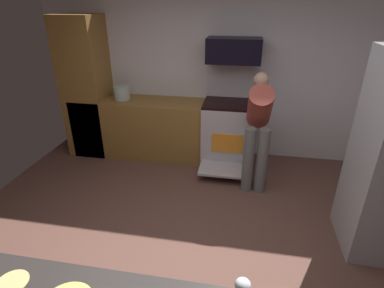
{
  "coord_description": "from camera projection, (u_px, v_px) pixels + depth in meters",
  "views": [
    {
      "loc": [
        0.5,
        -2.25,
        2.29
      ],
      "look_at": [
        0.05,
        0.3,
        1.05
      ],
      "focal_mm": 28.47,
      "sensor_mm": 36.0,
      "label": 1
    }
  ],
  "objects": [
    {
      "name": "wine_glass_mid",
      "position": [
        243.0,
        286.0,
        1.5
      ],
      "size": [
        0.08,
        0.08,
        0.15
      ],
      "color": "silver",
      "rests_on": "counter_island"
    },
    {
      "name": "mixing_bowl_large",
      "position": [
        13.0,
        286.0,
        1.6
      ],
      "size": [
        0.17,
        0.17,
        0.05
      ],
      "primitive_type": "cone",
      "rotation": [
        3.14,
        0.0,
        0.0
      ],
      "color": "#ECC378",
      "rests_on": "counter_island"
    },
    {
      "name": "ground_plane",
      "position": [
        182.0,
        251.0,
        3.07
      ],
      "size": [
        5.2,
        4.8,
        0.02
      ],
      "primitive_type": "cube",
      "color": "brown"
    },
    {
      "name": "cabinet_column",
      "position": [
        87.0,
        88.0,
        4.67
      ],
      "size": [
        0.6,
        0.6,
        2.1
      ],
      "primitive_type": "cube",
      "color": "olive",
      "rests_on": "ground"
    },
    {
      "name": "wall_back",
      "position": [
        213.0,
        71.0,
        4.58
      ],
      "size": [
        5.2,
        0.12,
        2.6
      ],
      "primitive_type": "cube",
      "color": "silver",
      "rests_on": "ground"
    },
    {
      "name": "lower_cabinet_run",
      "position": [
        152.0,
        128.0,
        4.77
      ],
      "size": [
        2.4,
        0.6,
        0.9
      ],
      "primitive_type": "cube",
      "color": "olive",
      "rests_on": "ground"
    },
    {
      "name": "person_cook",
      "position": [
        258.0,
        125.0,
        3.78
      ],
      "size": [
        0.31,
        0.65,
        1.46
      ],
      "color": "slate",
      "rests_on": "ground"
    },
    {
      "name": "oven_range",
      "position": [
        229.0,
        131.0,
        4.54
      ],
      "size": [
        0.76,
        1.05,
        1.49
      ],
      "color": "#BEB8BF",
      "rests_on": "ground"
    },
    {
      "name": "stock_pot",
      "position": [
        122.0,
        93.0,
        4.61
      ],
      "size": [
        0.24,
        0.24,
        0.2
      ],
      "primitive_type": "cylinder",
      "color": "#ADC1BC",
      "rests_on": "lower_cabinet_run"
    },
    {
      "name": "microwave",
      "position": [
        234.0,
        50.0,
        4.13
      ],
      "size": [
        0.74,
        0.38,
        0.33
      ],
      "primitive_type": "cube",
      "color": "black",
      "rests_on": "oven_range"
    }
  ]
}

